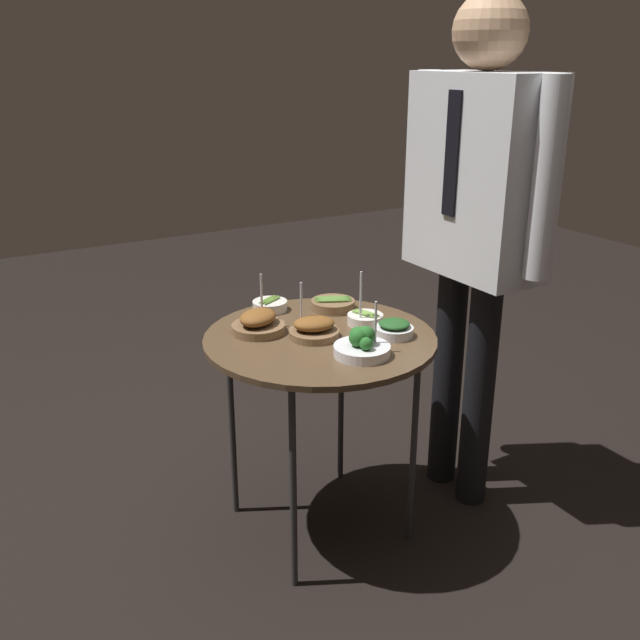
{
  "coord_description": "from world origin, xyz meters",
  "views": [
    {
      "loc": [
        1.69,
        -0.99,
        1.46
      ],
      "look_at": [
        0.0,
        0.0,
        0.72
      ],
      "focal_mm": 40.0,
      "sensor_mm": 36.0,
      "label": 1
    }
  ],
  "objects_px": {
    "bowl_asparagus_mid_left": "(270,305)",
    "bowl_asparagus_front_right": "(333,304)",
    "bowl_broccoli_front_left": "(362,345)",
    "serving_cart": "(320,350)",
    "bowl_roast_near_rim": "(258,323)",
    "bowl_asparagus_back_right": "(365,319)",
    "bowl_roast_back_left": "(314,329)",
    "bowl_spinach_center": "(394,329)",
    "waiter_figure": "(477,201)"
  },
  "relations": [
    {
      "from": "bowl_broccoli_front_left",
      "to": "bowl_roast_back_left",
      "type": "bearing_deg",
      "value": -165.66
    },
    {
      "from": "serving_cart",
      "to": "bowl_roast_back_left",
      "type": "distance_m",
      "value": 0.07
    },
    {
      "from": "bowl_asparagus_mid_left",
      "to": "bowl_roast_near_rim",
      "type": "distance_m",
      "value": 0.2
    },
    {
      "from": "bowl_roast_back_left",
      "to": "bowl_asparagus_front_right",
      "type": "xyz_separation_m",
      "value": [
        -0.18,
        0.18,
        -0.01
      ]
    },
    {
      "from": "bowl_asparagus_mid_left",
      "to": "bowl_asparagus_front_right",
      "type": "relative_size",
      "value": 0.79
    },
    {
      "from": "bowl_broccoli_front_left",
      "to": "bowl_asparagus_mid_left",
      "type": "bearing_deg",
      "value": -173.37
    },
    {
      "from": "bowl_asparagus_mid_left",
      "to": "bowl_asparagus_front_right",
      "type": "bearing_deg",
      "value": 62.57
    },
    {
      "from": "bowl_asparagus_mid_left",
      "to": "bowl_asparagus_front_right",
      "type": "xyz_separation_m",
      "value": [
        0.09,
        0.18,
        -0.0
      ]
    },
    {
      "from": "bowl_roast_back_left",
      "to": "waiter_figure",
      "type": "distance_m",
      "value": 0.64
    },
    {
      "from": "bowl_roast_back_left",
      "to": "bowl_spinach_center",
      "type": "bearing_deg",
      "value": 61.42
    },
    {
      "from": "bowl_spinach_center",
      "to": "bowl_asparagus_back_right",
      "type": "bearing_deg",
      "value": -171.78
    },
    {
      "from": "serving_cart",
      "to": "bowl_broccoli_front_left",
      "type": "distance_m",
      "value": 0.2
    },
    {
      "from": "bowl_asparagus_front_right",
      "to": "bowl_broccoli_front_left",
      "type": "bearing_deg",
      "value": -19.47
    },
    {
      "from": "bowl_asparagus_back_right",
      "to": "bowl_roast_back_left",
      "type": "height_order",
      "value": "bowl_asparagus_back_right"
    },
    {
      "from": "bowl_broccoli_front_left",
      "to": "bowl_asparagus_front_right",
      "type": "bearing_deg",
      "value": 160.53
    },
    {
      "from": "bowl_asparagus_back_right",
      "to": "bowl_asparagus_mid_left",
      "type": "relative_size",
      "value": 1.57
    },
    {
      "from": "bowl_asparagus_front_right",
      "to": "bowl_roast_near_rim",
      "type": "bearing_deg",
      "value": -78.13
    },
    {
      "from": "bowl_asparagus_mid_left",
      "to": "bowl_roast_near_rim",
      "type": "relative_size",
      "value": 0.66
    },
    {
      "from": "serving_cart",
      "to": "bowl_roast_back_left",
      "type": "xyz_separation_m",
      "value": [
        -0.0,
        -0.02,
        0.07
      ]
    },
    {
      "from": "bowl_asparagus_mid_left",
      "to": "bowl_broccoli_front_left",
      "type": "xyz_separation_m",
      "value": [
        0.46,
        0.05,
        0.01
      ]
    },
    {
      "from": "bowl_roast_near_rim",
      "to": "bowl_asparagus_back_right",
      "type": "bearing_deg",
      "value": 71.57
    },
    {
      "from": "bowl_roast_near_rim",
      "to": "serving_cart",
      "type": "bearing_deg",
      "value": 50.86
    },
    {
      "from": "bowl_roast_back_left",
      "to": "bowl_asparagus_front_right",
      "type": "distance_m",
      "value": 0.25
    },
    {
      "from": "bowl_asparagus_mid_left",
      "to": "bowl_broccoli_front_left",
      "type": "bearing_deg",
      "value": 6.63
    },
    {
      "from": "bowl_asparagus_mid_left",
      "to": "bowl_roast_near_rim",
      "type": "height_order",
      "value": "bowl_roast_near_rim"
    },
    {
      "from": "bowl_asparagus_front_right",
      "to": "bowl_spinach_center",
      "type": "distance_m",
      "value": 0.3
    },
    {
      "from": "bowl_roast_back_left",
      "to": "bowl_spinach_center",
      "type": "distance_m",
      "value": 0.24
    },
    {
      "from": "bowl_asparagus_back_right",
      "to": "bowl_asparagus_front_right",
      "type": "height_order",
      "value": "bowl_asparagus_back_right"
    },
    {
      "from": "bowl_asparagus_mid_left",
      "to": "serving_cart",
      "type": "bearing_deg",
      "value": 5.61
    },
    {
      "from": "bowl_asparagus_back_right",
      "to": "bowl_roast_back_left",
      "type": "distance_m",
      "value": 0.19
    },
    {
      "from": "bowl_asparagus_front_right",
      "to": "serving_cart",
      "type": "bearing_deg",
      "value": -40.58
    },
    {
      "from": "bowl_asparagus_back_right",
      "to": "bowl_broccoli_front_left",
      "type": "bearing_deg",
      "value": -36.03
    },
    {
      "from": "serving_cart",
      "to": "bowl_roast_near_rim",
      "type": "xyz_separation_m",
      "value": [
        -0.12,
        -0.15,
        0.07
      ]
    },
    {
      "from": "bowl_roast_back_left",
      "to": "bowl_spinach_center",
      "type": "xyz_separation_m",
      "value": [
        0.11,
        0.21,
        -0.0
      ]
    },
    {
      "from": "serving_cart",
      "to": "bowl_asparagus_front_right",
      "type": "bearing_deg",
      "value": 139.42
    },
    {
      "from": "serving_cart",
      "to": "waiter_figure",
      "type": "relative_size",
      "value": 0.43
    },
    {
      "from": "bowl_asparagus_back_right",
      "to": "serving_cart",
      "type": "bearing_deg",
      "value": -85.51
    },
    {
      "from": "bowl_asparagus_front_right",
      "to": "waiter_figure",
      "type": "bearing_deg",
      "value": 57.32
    },
    {
      "from": "bowl_broccoli_front_left",
      "to": "bowl_spinach_center",
      "type": "distance_m",
      "value": 0.18
    },
    {
      "from": "bowl_asparagus_front_right",
      "to": "bowl_asparagus_mid_left",
      "type": "bearing_deg",
      "value": -117.43
    },
    {
      "from": "bowl_asparagus_back_right",
      "to": "bowl_asparagus_front_right",
      "type": "bearing_deg",
      "value": -175.17
    },
    {
      "from": "bowl_roast_near_rim",
      "to": "bowl_asparagus_front_right",
      "type": "height_order",
      "value": "bowl_roast_near_rim"
    },
    {
      "from": "bowl_broccoli_front_left",
      "to": "waiter_figure",
      "type": "xyz_separation_m",
      "value": [
        -0.13,
        0.5,
        0.33
      ]
    },
    {
      "from": "bowl_roast_back_left",
      "to": "bowl_roast_near_rim",
      "type": "xyz_separation_m",
      "value": [
        -0.12,
        -0.12,
        0.0
      ]
    },
    {
      "from": "serving_cart",
      "to": "bowl_asparagus_mid_left",
      "type": "xyz_separation_m",
      "value": [
        -0.28,
        -0.03,
        0.06
      ]
    },
    {
      "from": "bowl_roast_back_left",
      "to": "bowl_asparagus_mid_left",
      "type": "bearing_deg",
      "value": -178.67
    },
    {
      "from": "bowl_asparagus_back_right",
      "to": "bowl_spinach_center",
      "type": "height_order",
      "value": "bowl_asparagus_back_right"
    },
    {
      "from": "bowl_asparagus_back_right",
      "to": "bowl_broccoli_front_left",
      "type": "relative_size",
      "value": 1.11
    },
    {
      "from": "bowl_asparagus_mid_left",
      "to": "bowl_spinach_center",
      "type": "bearing_deg",
      "value": 28.91
    },
    {
      "from": "bowl_roast_back_left",
      "to": "waiter_figure",
      "type": "height_order",
      "value": "waiter_figure"
    }
  ]
}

